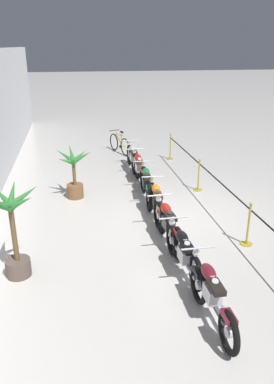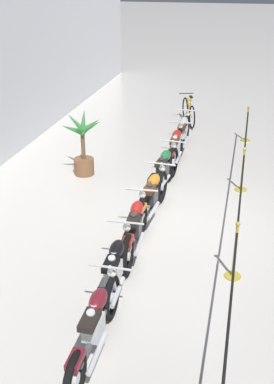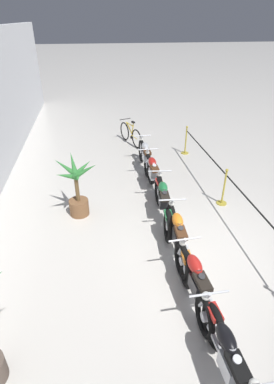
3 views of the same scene
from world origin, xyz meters
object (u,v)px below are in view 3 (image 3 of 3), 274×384
Objects in this scene: motorcycle_orange_3 at (178,238)px; bicycle at (130,134)px; motorcycle_red_2 at (197,285)px; stanchion_far_right at (186,144)px; stanchion_mid_right at (223,192)px; potted_palm_right_of_row at (77,190)px; motorcycle_silver_6 at (146,158)px; motorcycle_black_1 at (229,364)px; motorcycle_green_4 at (163,202)px; motorcycle_red_5 at (153,175)px.

bicycle reaches higher than motorcycle_orange_3.
stanchion_far_right is (6.65, -1.78, -0.11)m from motorcycle_red_2.
stanchion_mid_right reaches higher than motorcycle_red_2.
motorcycle_silver_6 is at bearing -44.17° from potted_palm_right_of_row.
motorcycle_red_2 is (1.35, -0.01, 0.01)m from motorcycle_black_1.
potted_palm_right_of_row is at bearing 135.83° from motorcycle_silver_6.
motorcycle_red_2 is at bearing 179.24° from motorcycle_silver_6.
motorcycle_green_4 is at bearing -104.03° from potted_palm_right_of_row.
bicycle is at bearing 0.76° from motorcycle_red_2.
potted_palm_right_of_row reaches higher than motorcycle_red_2.
motorcycle_orange_3 is at bearing 135.90° from stanchion_mid_right.
motorcycle_red_2 is 1.36× the size of potted_palm_right_of_row.
motorcycle_green_4 is at bearing -178.57° from bicycle.
stanchion_mid_right is at bearing -21.88° from motorcycle_black_1.
motorcycle_green_4 is 4.36m from stanchion_far_right.
potted_palm_right_of_row reaches higher than bicycle.
motorcycle_red_5 is 2.35× the size of stanchion_far_right.
motorcycle_black_1 is 6.73m from motorcycle_silver_6.
motorcycle_silver_6 is (6.73, -0.08, 0.02)m from motorcycle_black_1.
motorcycle_orange_3 is 5.63m from stanchion_far_right.
motorcycle_green_4 is 2.72m from motorcycle_silver_6.
motorcycle_black_1 is at bearing 167.39° from stanchion_far_right.
stanchion_far_right reaches higher than bicycle.
stanchion_mid_right is (0.44, -1.76, -0.12)m from motorcycle_green_4.
motorcycle_red_2 is 0.88× the size of motorcycle_silver_6.
motorcycle_green_4 is at bearing 156.24° from stanchion_far_right.
motorcycle_green_4 is 1.49× the size of bicycle.
motorcycle_silver_6 is 2.57m from bicycle.
motorcycle_orange_3 is at bearing -178.81° from bicycle.
motorcycle_black_1 is 9.30m from bicycle.
motorcycle_black_1 is 4.80m from stanchion_mid_right.
motorcycle_red_5 is 1.49× the size of bicycle.
motorcycle_green_4 is (4.01, -0.03, 0.02)m from motorcycle_black_1.
stanchion_mid_right is at bearing -91.17° from potted_palm_right_of_row.
motorcycle_green_4 is at bearing -0.56° from motorcycle_red_2.
motorcycle_orange_3 is at bearing 179.39° from motorcycle_red_5.
motorcycle_red_2 is 1.31× the size of bicycle.
motorcycle_red_5 is (2.85, -0.03, 0.02)m from motorcycle_orange_3.
bicycle is (7.95, 0.11, -0.08)m from motorcycle_red_2.
motorcycle_red_5 is 1.55× the size of potted_palm_right_of_row.
motorcycle_orange_3 is 1.45× the size of potted_palm_right_of_row.
stanchion_far_right is at bearing -23.76° from motorcycle_green_4.
potted_palm_right_of_row is 3.87m from stanchion_mid_right.
motorcycle_black_1 is 0.95× the size of motorcycle_red_5.
motorcycle_black_1 is 0.95× the size of motorcycle_green_4.
stanchion_mid_right is at bearing -44.10° from motorcycle_orange_3.
bicycle is 2.29m from stanchion_far_right.
motorcycle_black_1 is 1.08× the size of motorcycle_red_2.
motorcycle_green_4 is (2.66, -0.03, 0.01)m from motorcycle_red_2.
stanchion_far_right reaches higher than motorcycle_silver_6.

